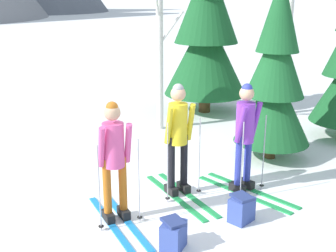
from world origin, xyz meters
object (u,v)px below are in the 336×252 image
object	(u,v)px
skier_in_purple	(245,134)
birch_tree_tall	(290,7)
backpack_on_snow_beside	(173,234)
skier_in_yellow	(178,136)
pine_tree_far	(275,77)
pine_tree_near	(207,22)
backpack_on_snow_front	(242,209)
birch_tree_slender	(160,52)
skier_in_pink	(114,159)

from	to	relation	value
skier_in_purple	birch_tree_tall	xyz separation A→B (m)	(4.07, 3.41, 1.70)
backpack_on_snow_beside	skier_in_yellow	bearing A→B (deg)	57.16
skier_in_yellow	pine_tree_far	bearing A→B (deg)	11.80
pine_tree_near	backpack_on_snow_beside	xyz separation A→B (m)	(-3.88, -5.07, -2.09)
birch_tree_tall	backpack_on_snow_front	bearing A→B (deg)	-138.52
birch_tree_slender	pine_tree_far	bearing A→B (deg)	-70.81
birch_tree_slender	backpack_on_snow_front	xyz separation A→B (m)	(-1.06, -4.23, -1.54)
skier_in_purple	birch_tree_slender	world-z (taller)	birch_tree_slender
backpack_on_snow_beside	skier_in_purple	bearing A→B (deg)	26.19
skier_in_yellow	pine_tree_far	world-z (taller)	pine_tree_far
skier_in_pink	birch_tree_tall	distance (m)	7.18
skier_in_pink	pine_tree_far	bearing A→B (deg)	12.61
skier_in_pink	pine_tree_far	size ratio (longest dim) A/B	0.51
skier_in_yellow	skier_in_purple	bearing A→B (deg)	-23.42
pine_tree_far	backpack_on_snow_beside	xyz separation A→B (m)	(-3.10, -1.74, -1.34)
skier_in_yellow	pine_tree_near	world-z (taller)	pine_tree_near
skier_in_pink	birch_tree_slender	size ratio (longest dim) A/B	0.51
birch_tree_tall	skier_in_purple	bearing A→B (deg)	-140.10
pine_tree_near	birch_tree_tall	world-z (taller)	birch_tree_tall
skier_in_yellow	backpack_on_snow_front	size ratio (longest dim) A/B	4.55
birch_tree_slender	backpack_on_snow_beside	world-z (taller)	birch_tree_slender
skier_in_pink	pine_tree_far	xyz separation A→B (m)	(3.42, 0.77, 0.63)
backpack_on_snow_beside	pine_tree_near	bearing A→B (deg)	52.56
skier_in_purple	birch_tree_slender	xyz separation A→B (m)	(0.45, 3.49, 0.81)
pine_tree_far	pine_tree_near	bearing A→B (deg)	76.71
backpack_on_snow_beside	birch_tree_tall	bearing A→B (deg)	36.24
skier_in_yellow	pine_tree_near	size ratio (longest dim) A/B	0.35
birch_tree_tall	birch_tree_slender	xyz separation A→B (m)	(-3.63, 0.08, -0.89)
pine_tree_far	birch_tree_slender	bearing A→B (deg)	109.19
pine_tree_far	birch_tree_slender	xyz separation A→B (m)	(-0.91, 2.61, 0.21)
backpack_on_snow_front	pine_tree_far	bearing A→B (deg)	39.44
birch_tree_tall	birch_tree_slender	bearing A→B (deg)	178.74
birch_tree_tall	backpack_on_snow_front	xyz separation A→B (m)	(-4.69, -4.15, -2.43)
birch_tree_tall	birch_tree_slender	world-z (taller)	birch_tree_tall
skier_in_purple	backpack_on_snow_beside	size ratio (longest dim) A/B	4.39
backpack_on_snow_front	birch_tree_tall	bearing A→B (deg)	41.48
skier_in_yellow	backpack_on_snow_beside	size ratio (longest dim) A/B	4.33
birch_tree_tall	birch_tree_slender	distance (m)	3.74
pine_tree_far	birch_tree_tall	bearing A→B (deg)	42.88
skier_in_yellow	birch_tree_tall	world-z (taller)	birch_tree_tall
backpack_on_snow_front	skier_in_pink	bearing A→B (deg)	149.48
skier_in_yellow	birch_tree_slender	world-z (taller)	birch_tree_slender
pine_tree_near	skier_in_pink	bearing A→B (deg)	-135.75
skier_in_yellow	skier_in_pink	bearing A→B (deg)	-165.78
birch_tree_slender	skier_in_pink	bearing A→B (deg)	-126.72
birch_tree_slender	backpack_on_snow_beside	distance (m)	5.10
birch_tree_tall	skier_in_pink	bearing A→B (deg)	-151.81
birch_tree_slender	skier_in_purple	bearing A→B (deg)	-97.29
skier_in_pink	birch_tree_slender	bearing A→B (deg)	53.28
skier_in_purple	birch_tree_tall	distance (m)	5.58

